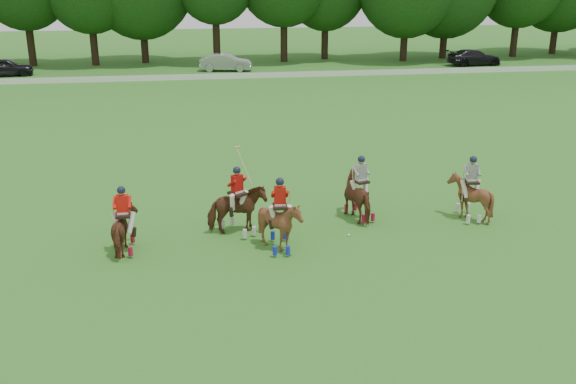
{
  "coord_description": "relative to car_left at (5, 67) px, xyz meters",
  "views": [
    {
      "loc": [
        -3.37,
        -15.85,
        8.33
      ],
      "look_at": [
        -0.12,
        4.2,
        1.4
      ],
      "focal_mm": 40.0,
      "sensor_mm": 36.0,
      "label": 1
    }
  ],
  "objects": [
    {
      "name": "ground",
      "position": [
        18.38,
        -42.5,
        -0.77
      ],
      "size": [
        180.0,
        180.0,
        0.0
      ],
      "primitive_type": "plane",
      "color": "#2A6E1F",
      "rests_on": "ground"
    },
    {
      "name": "boundary_rail",
      "position": [
        18.38,
        -4.5,
        -0.55
      ],
      "size": [
        120.0,
        0.1,
        0.44
      ],
      "primitive_type": "cube",
      "color": "white",
      "rests_on": "ground"
    },
    {
      "name": "car_left",
      "position": [
        0.0,
        0.0,
        0.0
      ],
      "size": [
        4.73,
        2.46,
        1.54
      ],
      "primitive_type": "imported",
      "rotation": [
        0.0,
        0.0,
        1.72
      ],
      "color": "black",
      "rests_on": "ground"
    },
    {
      "name": "car_mid",
      "position": [
        18.81,
        0.0,
        -0.01
      ],
      "size": [
        4.82,
        2.33,
        1.52
      ],
      "primitive_type": "imported",
      "rotation": [
        0.0,
        0.0,
        1.41
      ],
      "color": "#9B9AA0",
      "rests_on": "ground"
    },
    {
      "name": "car_right",
      "position": [
        42.48,
        0.0,
        -0.02
      ],
      "size": [
        5.27,
        2.39,
        1.5
      ],
      "primitive_type": "imported",
      "rotation": [
        0.0,
        0.0,
        1.63
      ],
      "color": "black",
      "rests_on": "ground"
    },
    {
      "name": "polo_red_a",
      "position": [
        12.93,
        -39.18,
        0.0
      ],
      "size": [
        1.06,
        1.71,
        2.17
      ],
      "color": "#542616",
      "rests_on": "ground"
    },
    {
      "name": "polo_red_b",
      "position": [
        16.57,
        -38.24,
        0.07
      ],
      "size": [
        2.12,
        2.06,
        2.88
      ],
      "color": "#542616",
      "rests_on": "ground"
    },
    {
      "name": "polo_red_c",
      "position": [
        17.77,
        -39.78,
        0.09
      ],
      "size": [
        1.48,
        1.63,
        2.38
      ],
      "color": "#542616",
      "rests_on": "ground"
    },
    {
      "name": "polo_stripe_a",
      "position": [
        20.98,
        -37.53,
        0.07
      ],
      "size": [
        1.38,
        2.08,
        2.32
      ],
      "color": "#542616",
      "rests_on": "ground"
    },
    {
      "name": "polo_stripe_b",
      "position": [
        24.82,
        -38.19,
        0.07
      ],
      "size": [
        1.44,
        1.58,
        2.32
      ],
      "color": "#542616",
      "rests_on": "ground"
    },
    {
      "name": "polo_ball",
      "position": [
        20.19,
        -39.11,
        -0.72
      ],
      "size": [
        0.09,
        0.09,
        0.09
      ],
      "primitive_type": "sphere",
      "color": "white",
      "rests_on": "ground"
    }
  ]
}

